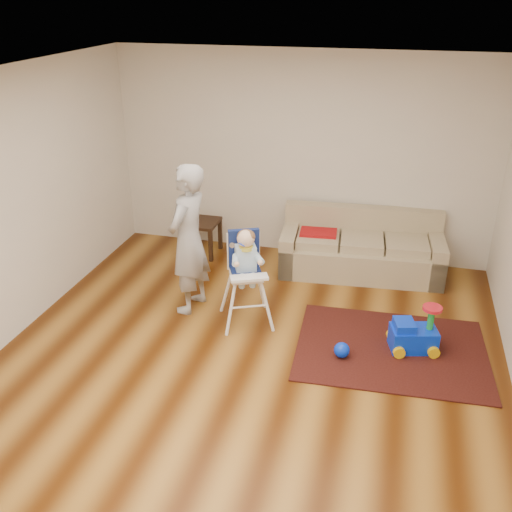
% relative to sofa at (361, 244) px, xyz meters
% --- Properties ---
extents(ground, '(5.50, 5.50, 0.00)m').
position_rel_sofa_xyz_m(ground, '(-0.89, -2.30, -0.39)').
color(ground, '#462007').
rests_on(ground, ground).
extents(room_envelope, '(5.04, 5.52, 2.72)m').
position_rel_sofa_xyz_m(room_envelope, '(-0.89, -1.77, 1.48)').
color(room_envelope, silver).
rests_on(room_envelope, ground).
extents(sofa, '(2.09, 1.00, 0.78)m').
position_rel_sofa_xyz_m(sofa, '(0.00, 0.00, 0.00)').
color(sofa, tan).
rests_on(sofa, ground).
extents(side_table, '(0.48, 0.48, 0.48)m').
position_rel_sofa_xyz_m(side_table, '(-2.18, 0.03, -0.15)').
color(side_table, black).
rests_on(side_table, ground).
extents(area_rug, '(1.98, 1.53, 0.02)m').
position_rel_sofa_xyz_m(area_rug, '(0.48, -1.69, -0.39)').
color(area_rug, black).
rests_on(area_rug, ground).
extents(ride_on_toy, '(0.52, 0.43, 0.50)m').
position_rel_sofa_xyz_m(ride_on_toy, '(0.69, -1.63, -0.13)').
color(ride_on_toy, '#0934F0').
rests_on(ride_on_toy, area_rug).
extents(toy_ball, '(0.16, 0.16, 0.16)m').
position_rel_sofa_xyz_m(toy_ball, '(0.00, -1.96, -0.30)').
color(toy_ball, '#0934F0').
rests_on(toy_ball, area_rug).
extents(high_chair, '(0.67, 0.67, 1.10)m').
position_rel_sofa_xyz_m(high_chair, '(-1.10, -1.52, 0.14)').
color(high_chair, white).
rests_on(high_chair, ground).
extents(adult, '(0.50, 0.68, 1.71)m').
position_rel_sofa_xyz_m(adult, '(-1.79, -1.39, 0.46)').
color(adult, '#9B9C9F').
rests_on(adult, ground).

